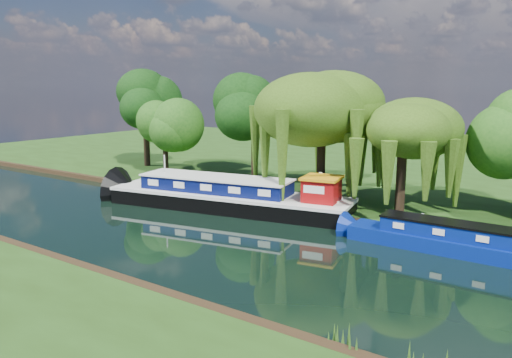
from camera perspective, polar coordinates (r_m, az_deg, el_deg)
The scene contains 13 objects.
ground at distance 30.86m, azimuth -2.70°, elevation -7.41°, with size 120.00×120.00×0.00m, color black.
far_bank at distance 60.70m, azimuth 17.17°, elevation 1.39°, with size 120.00×52.00×0.45m, color #1F3C10.
dutch_barge at distance 38.91m, azimuth -2.99°, elevation -2.01°, with size 19.95×7.95×4.11m.
narrowboat at distance 31.20m, azimuth 22.54°, elevation -6.71°, with size 13.32×2.33×1.94m.
red_dinghy at distance 42.94m, azimuth -11.07°, elevation -2.37°, with size 2.34×3.28×0.68m, color maroon.
willow_left at distance 40.31m, azimuth 7.58°, elevation 7.72°, with size 8.14×8.14×9.75m.
willow_right at distance 36.91m, azimuth 16.46°, elevation 4.47°, with size 6.07×6.07×7.40m.
tree_far_left at distance 51.73m, azimuth -10.41°, elevation 6.16°, with size 4.67×4.67×7.53m.
tree_far_back at distance 57.90m, azimuth -12.57°, elevation 8.18°, with size 5.81×5.81×9.77m.
tree_far_mid at distance 49.04m, azimuth -0.17°, elevation 7.61°, with size 5.73×5.73×9.38m.
lamppost at distance 38.63m, azimuth 7.36°, elevation -0.06°, with size 0.36×0.36×2.56m.
mooring_posts at distance 37.60m, azimuth 4.48°, elevation -2.59°, with size 19.16×0.16×1.00m.
reeds_near at distance 21.18m, azimuth -0.28°, elevation -14.59°, with size 33.70×1.50×1.10m.
Camera 1 is at (17.85, -23.25, 9.63)m, focal length 35.00 mm.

